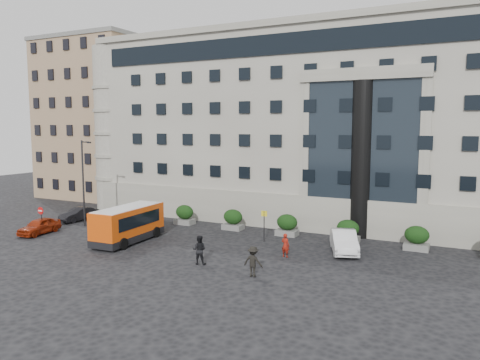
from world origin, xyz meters
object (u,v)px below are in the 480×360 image
object	(u,v)px
no_entry_sign	(41,215)
parked_car_c	(145,206)
red_truck	(160,189)
pedestrian_c	(253,262)
hedge_c	(287,225)
parked_car_b	(79,214)
hedge_a	(185,215)
white_taxi	(344,241)
hedge_e	(417,238)
pedestrian_b	(199,250)
minibus	(128,223)
parked_car_a	(39,226)
pedestrian_a	(285,245)
hedge_d	(348,231)
street_lamp	(84,179)
parked_car_d	(162,199)
hedge_b	(233,219)
bus_stop_sign	(264,221)

from	to	relation	value
no_entry_sign	parked_car_c	world-z (taller)	no_entry_sign
red_truck	pedestrian_c	bearing A→B (deg)	-56.10
hedge_c	parked_car_c	distance (m)	18.26
red_truck	parked_car_b	size ratio (longest dim) A/B	1.49
hedge_a	white_taxi	distance (m)	16.34
hedge_e	pedestrian_c	size ratio (longest dim) A/B	0.96
parked_car_c	white_taxi	world-z (taller)	white_taxi
pedestrian_b	minibus	bearing A→B (deg)	-34.11
hedge_e	parked_car_a	bearing A→B (deg)	-163.00
white_taxi	red_truck	bearing A→B (deg)	132.47
parked_car_b	pedestrian_a	bearing A→B (deg)	-1.57
minibus	parked_car_c	world-z (taller)	minibus
hedge_d	street_lamp	world-z (taller)	street_lamp
minibus	hedge_a	bearing A→B (deg)	85.55
hedge_a	parked_car_a	xyz separation A→B (m)	(-8.95, -9.10, -0.24)
pedestrian_b	hedge_a	bearing A→B (deg)	-68.50
street_lamp	minibus	world-z (taller)	street_lamp
parked_car_c	parked_car_d	distance (m)	4.72
hedge_b	hedge_c	xyz separation A→B (m)	(5.20, 0.00, 0.00)
hedge_c	pedestrian_a	bearing A→B (deg)	-69.92
no_entry_sign	hedge_d	bearing A→B (deg)	19.76
hedge_b	parked_car_b	world-z (taller)	hedge_b
hedge_d	parked_car_d	world-z (taller)	hedge_d
pedestrian_a	hedge_d	bearing A→B (deg)	-103.50
hedge_e	bus_stop_sign	world-z (taller)	bus_stop_sign
parked_car_d	parked_car_c	bearing A→B (deg)	-82.41
hedge_d	red_truck	xyz separation A→B (m)	(-26.34, 10.61, 0.59)
no_entry_sign	parked_car_a	xyz separation A→B (m)	(0.05, -0.26, -0.96)
hedge_c	hedge_d	xyz separation A→B (m)	(5.20, 0.00, 0.00)
parked_car_d	pedestrian_c	distance (m)	28.68
hedge_d	street_lamp	size ratio (longest dim) A/B	0.23
hedge_a	no_entry_sign	world-z (taller)	no_entry_sign
red_truck	white_taxi	xyz separation A→B (m)	(26.80, -13.64, -0.70)
parked_car_c	pedestrian_b	distance (m)	21.05
hedge_d	bus_stop_sign	bearing A→B (deg)	-155.34
bus_stop_sign	white_taxi	size ratio (longest dim) A/B	0.51
parked_car_b	pedestrian_b	xyz separation A→B (m)	(18.33, -7.12, 0.34)
no_entry_sign	parked_car_b	xyz separation A→B (m)	(-1.21, 5.47, -1.00)
hedge_c	minibus	xyz separation A→B (m)	(-10.63, -7.80, 0.64)
hedge_c	parked_car_d	size ratio (longest dim) A/B	0.39
hedge_b	hedge_e	bearing A→B (deg)	0.00
no_entry_sign	hedge_a	bearing A→B (deg)	44.48
hedge_a	parked_car_d	bearing A→B (deg)	136.40
hedge_b	parked_car_b	distance (m)	15.77
bus_stop_sign	no_entry_sign	size ratio (longest dim) A/B	1.09
street_lamp	pedestrian_a	bearing A→B (deg)	-3.94
hedge_e	pedestrian_a	world-z (taller)	hedge_e
hedge_c	pedestrian_b	xyz separation A→B (m)	(-2.28, -10.49, 0.06)
pedestrian_c	hedge_b	bearing A→B (deg)	-57.71
hedge_e	street_lamp	size ratio (longest dim) A/B	0.23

